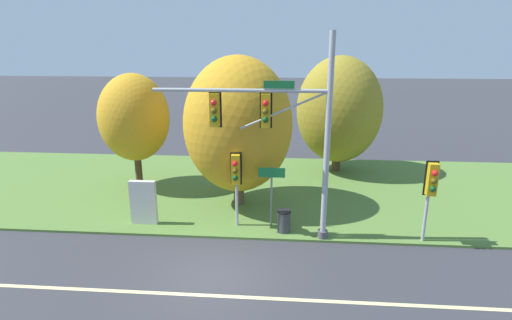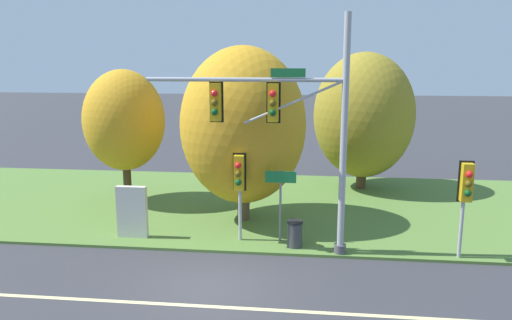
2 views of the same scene
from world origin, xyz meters
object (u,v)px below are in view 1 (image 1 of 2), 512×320
(traffic_signal_mast, at_px, (282,127))
(route_sign_post, at_px, (271,186))
(pedestrian_signal_further_along, at_px, (431,185))
(trash_bin, at_px, (284,221))
(tree_behind_signpost, at_px, (339,110))
(info_kiosk, at_px, (143,203))
(tree_nearest_road, at_px, (134,118))
(tree_left_of_mast, at_px, (238,125))
(pedestrian_signal_near_kerb, at_px, (236,174))

(traffic_signal_mast, bearing_deg, route_sign_post, 112.36)
(pedestrian_signal_further_along, bearing_deg, trash_bin, 174.44)
(pedestrian_signal_further_along, distance_m, trash_bin, 5.73)
(pedestrian_signal_further_along, relative_size, tree_behind_signpost, 0.48)
(traffic_signal_mast, height_order, pedestrian_signal_further_along, traffic_signal_mast)
(info_kiosk, xyz_separation_m, trash_bin, (5.90, -0.30, -0.47))
(tree_behind_signpost, bearing_deg, traffic_signal_mast, -109.80)
(traffic_signal_mast, height_order, route_sign_post, traffic_signal_mast)
(tree_nearest_road, height_order, trash_bin, tree_nearest_road)
(tree_nearest_road, distance_m, tree_left_of_mast, 5.96)
(route_sign_post, distance_m, info_kiosk, 5.43)
(route_sign_post, xyz_separation_m, tree_left_of_mast, (-1.63, 2.29, 2.06))
(traffic_signal_mast, bearing_deg, pedestrian_signal_near_kerb, 159.03)
(tree_left_of_mast, bearing_deg, tree_nearest_road, 160.26)
(pedestrian_signal_near_kerb, bearing_deg, trash_bin, -8.11)
(traffic_signal_mast, xyz_separation_m, pedestrian_signal_further_along, (5.54, -0.11, -2.05))
(route_sign_post, xyz_separation_m, tree_behind_signpost, (3.56, 7.90, 1.90))
(tree_nearest_road, xyz_separation_m, tree_left_of_mast, (5.61, -2.01, 0.12))
(tree_left_of_mast, bearing_deg, pedestrian_signal_near_kerb, -85.36)
(traffic_signal_mast, distance_m, tree_left_of_mast, 3.84)
(traffic_signal_mast, distance_m, trash_bin, 3.97)
(traffic_signal_mast, xyz_separation_m, info_kiosk, (-5.74, 0.72, -3.48))
(tree_nearest_road, height_order, tree_left_of_mast, tree_left_of_mast)
(info_kiosk, bearing_deg, traffic_signal_mast, -7.13)
(tree_left_of_mast, xyz_separation_m, tree_behind_signpost, (5.19, 5.62, -0.16))
(tree_nearest_road, relative_size, info_kiosk, 3.13)
(pedestrian_signal_near_kerb, height_order, trash_bin, pedestrian_signal_near_kerb)
(pedestrian_signal_further_along, relative_size, route_sign_post, 1.25)
(pedestrian_signal_near_kerb, bearing_deg, route_sign_post, 9.13)
(pedestrian_signal_near_kerb, relative_size, route_sign_post, 1.23)
(tree_nearest_road, xyz_separation_m, trash_bin, (7.78, -4.81, -3.23))
(tree_nearest_road, bearing_deg, tree_left_of_mast, -19.74)
(trash_bin, bearing_deg, info_kiosk, 177.04)
(pedestrian_signal_further_along, xyz_separation_m, info_kiosk, (-11.28, 0.83, -1.42))
(tree_left_of_mast, distance_m, info_kiosk, 5.33)
(tree_nearest_road, distance_m, tree_behind_signpost, 11.38)
(tree_nearest_road, bearing_deg, pedestrian_signal_further_along, -22.06)
(tree_nearest_road, xyz_separation_m, tree_behind_signpost, (10.80, 3.60, -0.04))
(traffic_signal_mast, height_order, tree_left_of_mast, traffic_signal_mast)
(route_sign_post, height_order, info_kiosk, route_sign_post)
(pedestrian_signal_near_kerb, height_order, tree_nearest_road, tree_nearest_road)
(traffic_signal_mast, bearing_deg, tree_left_of_mast, 122.08)
(pedestrian_signal_further_along, height_order, tree_left_of_mast, tree_left_of_mast)
(pedestrian_signal_further_along, relative_size, tree_nearest_road, 0.54)
(pedestrian_signal_further_along, xyz_separation_m, route_sign_post, (-5.92, 1.03, -0.60))
(pedestrian_signal_near_kerb, distance_m, trash_bin, 2.71)
(route_sign_post, distance_m, tree_nearest_road, 8.64)
(route_sign_post, relative_size, trash_bin, 2.79)
(pedestrian_signal_further_along, distance_m, route_sign_post, 6.04)
(trash_bin, bearing_deg, tree_nearest_road, 148.27)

